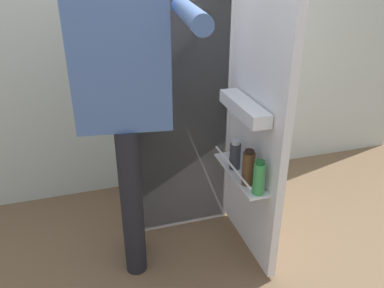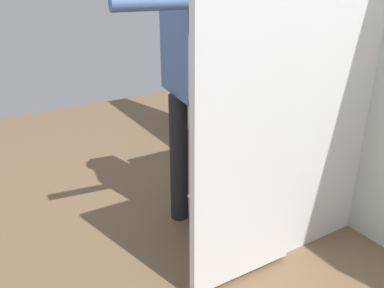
% 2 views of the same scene
% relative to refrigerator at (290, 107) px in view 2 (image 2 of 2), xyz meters
% --- Properties ---
extents(ground_plane, '(6.42, 6.42, 0.00)m').
position_rel_refrigerator_xyz_m(ground_plane, '(-0.03, -0.50, -0.82)').
color(ground_plane, brown).
extents(kitchen_wall, '(4.40, 0.10, 2.42)m').
position_rel_refrigerator_xyz_m(kitchen_wall, '(-0.03, 0.40, 0.39)').
color(kitchen_wall, beige).
rests_on(kitchen_wall, ground_plane).
extents(refrigerator, '(0.69, 1.25, 1.64)m').
position_rel_refrigerator_xyz_m(refrigerator, '(0.00, 0.00, 0.00)').
color(refrigerator, white).
rests_on(refrigerator, ground_plane).
extents(person, '(0.58, 0.84, 1.77)m').
position_rel_refrigerator_xyz_m(person, '(-0.37, -0.49, 0.26)').
color(person, black).
rests_on(person, ground_plane).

